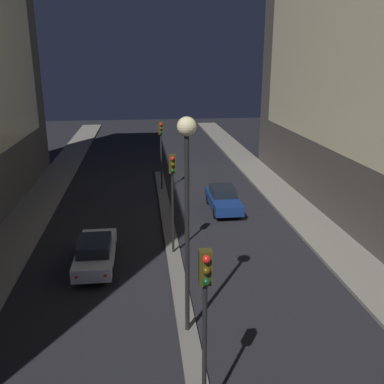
% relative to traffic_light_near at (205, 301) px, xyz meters
% --- Properties ---
extents(median_strip, '(0.71, 30.39, 0.12)m').
position_rel_traffic_light_near_xyz_m(median_strip, '(0.00, 11.92, -3.78)').
color(median_strip, '#66605B').
rests_on(median_strip, ground).
extents(traffic_light_near, '(0.32, 0.42, 5.10)m').
position_rel_traffic_light_near_xyz_m(traffic_light_near, '(0.00, 0.00, 0.00)').
color(traffic_light_near, black).
rests_on(traffic_light_near, median_strip).
extents(traffic_light_mid, '(0.32, 0.42, 5.10)m').
position_rel_traffic_light_near_xyz_m(traffic_light_mid, '(0.00, 10.76, 0.00)').
color(traffic_light_mid, black).
rests_on(traffic_light_mid, median_strip).
extents(traffic_light_far, '(0.32, 0.42, 5.10)m').
position_rel_traffic_light_near_xyz_m(traffic_light_far, '(0.00, 21.82, 0.00)').
color(traffic_light_far, black).
rests_on(traffic_light_far, median_strip).
extents(street_lamp, '(0.63, 0.63, 7.77)m').
position_rel_traffic_light_near_xyz_m(street_lamp, '(0.00, 4.14, 2.12)').
color(street_lamp, black).
rests_on(street_lamp, median_strip).
extents(car_left_lane, '(1.75, 4.75, 1.48)m').
position_rel_traffic_light_near_xyz_m(car_left_lane, '(-3.81, 9.87, -3.09)').
color(car_left_lane, silver).
rests_on(car_left_lane, ground).
extents(car_right_lane, '(1.79, 4.55, 1.51)m').
position_rel_traffic_light_near_xyz_m(car_right_lane, '(3.81, 17.10, -3.07)').
color(car_right_lane, navy).
rests_on(car_right_lane, ground).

